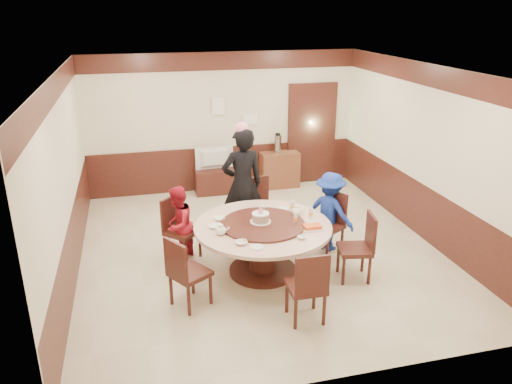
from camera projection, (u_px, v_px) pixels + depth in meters
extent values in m
plane|color=beige|center=(260.00, 250.00, 7.91)|extent=(6.00, 6.00, 0.00)
plane|color=white|center=(261.00, 70.00, 6.92)|extent=(6.00, 6.00, 0.00)
cube|color=beige|center=(223.00, 123.00, 10.14)|extent=(5.50, 0.04, 2.80)
cube|color=beige|center=(340.00, 260.00, 4.69)|extent=(5.50, 0.04, 2.80)
cube|color=beige|center=(65.00, 181.00, 6.79)|extent=(0.04, 6.00, 2.80)
cube|color=beige|center=(425.00, 154.00, 8.04)|extent=(0.04, 6.00, 2.80)
cube|color=#3B1812|center=(260.00, 224.00, 7.75)|extent=(5.50, 6.00, 0.90)
cube|color=#3B1812|center=(260.00, 83.00, 6.99)|extent=(5.50, 6.00, 0.35)
cube|color=#3B1812|center=(312.00, 135.00, 10.65)|extent=(1.05, 0.08, 2.18)
cube|color=#89D395|center=(311.00, 134.00, 10.67)|extent=(0.88, 0.02, 2.05)
cylinder|color=#3B1812|center=(263.00, 270.00, 7.26)|extent=(0.97, 0.97, 0.06)
cylinder|color=#3B1812|center=(263.00, 250.00, 7.14)|extent=(0.39, 0.39, 0.65)
cylinder|color=#D0A897|center=(263.00, 227.00, 7.01)|extent=(1.94, 1.94, 0.05)
cylinder|color=#3B1812|center=(263.00, 224.00, 7.00)|extent=(1.19, 1.19, 0.03)
cube|color=#3B1812|center=(326.00, 226.00, 7.68)|extent=(0.60, 0.60, 0.06)
cube|color=#3B1812|center=(336.00, 207.00, 7.72)|extent=(0.24, 0.39, 0.50)
cube|color=#3B1812|center=(326.00, 240.00, 7.76)|extent=(0.36, 0.36, 0.42)
cube|color=#3B1812|center=(261.00, 210.00, 8.29)|extent=(0.48, 0.48, 0.06)
cube|color=#3B1812|center=(257.00, 191.00, 8.38)|extent=(0.42, 0.08, 0.50)
cube|color=#3B1812|center=(261.00, 223.00, 8.37)|extent=(0.36, 0.36, 0.42)
cube|color=#3B1812|center=(182.00, 232.00, 7.50)|extent=(0.62, 0.62, 0.06)
cube|color=#3B1812|center=(170.00, 212.00, 7.50)|extent=(0.32, 0.33, 0.50)
cube|color=#3B1812|center=(183.00, 246.00, 7.58)|extent=(0.36, 0.36, 0.42)
cube|color=#3B1812|center=(190.00, 273.00, 6.34)|extent=(0.61, 0.61, 0.06)
cube|color=#3B1812|center=(176.00, 260.00, 6.10)|extent=(0.26, 0.38, 0.50)
cube|color=#3B1812|center=(191.00, 290.00, 6.42)|extent=(0.36, 0.36, 0.42)
cube|color=#3B1812|center=(306.00, 287.00, 6.04)|extent=(0.45, 0.45, 0.06)
cube|color=#3B1812|center=(312.00, 276.00, 5.75)|extent=(0.42, 0.05, 0.50)
cube|color=#3B1812|center=(305.00, 304.00, 6.12)|extent=(0.36, 0.36, 0.42)
cube|color=#3B1812|center=(355.00, 249.00, 6.95)|extent=(0.52, 0.52, 0.06)
cube|color=#3B1812|center=(371.00, 232.00, 6.87)|extent=(0.12, 0.42, 0.50)
cube|color=#3B1812|center=(353.00, 265.00, 7.04)|extent=(0.36, 0.36, 0.42)
imported|color=black|center=(242.00, 184.00, 8.03)|extent=(0.72, 0.51, 1.87)
imported|color=#A51625|center=(178.00, 225.00, 7.39)|extent=(0.67, 0.72, 1.18)
imported|color=navy|center=(330.00, 212.00, 7.76)|extent=(0.86, 0.94, 1.27)
cylinder|color=white|center=(261.00, 222.00, 7.03)|extent=(0.30, 0.30, 0.01)
cylinder|color=gray|center=(261.00, 218.00, 7.00)|extent=(0.24, 0.24, 0.11)
cylinder|color=white|center=(261.00, 213.00, 6.98)|extent=(0.24, 0.24, 0.01)
sphere|color=pink|center=(261.00, 211.00, 6.97)|extent=(0.07, 0.07, 0.07)
ellipsoid|color=white|center=(221.00, 230.00, 6.69)|extent=(0.17, 0.15, 0.13)
ellipsoid|color=white|center=(297.00, 211.00, 7.32)|extent=(0.17, 0.15, 0.13)
imported|color=white|center=(220.00, 219.00, 7.16)|extent=(0.15, 0.15, 0.04)
imported|color=white|center=(301.00, 237.00, 6.59)|extent=(0.12, 0.12, 0.04)
imported|color=white|center=(241.00, 243.00, 6.44)|extent=(0.16, 0.16, 0.04)
imported|color=white|center=(311.00, 223.00, 7.02)|extent=(0.13, 0.13, 0.04)
imported|color=white|center=(214.00, 227.00, 6.91)|extent=(0.15, 0.15, 0.04)
imported|color=white|center=(263.00, 208.00, 7.55)|extent=(0.13, 0.13, 0.04)
cylinder|color=white|center=(257.00, 247.00, 6.35)|extent=(0.18, 0.18, 0.01)
cylinder|color=white|center=(283.00, 208.00, 7.56)|extent=(0.18, 0.18, 0.01)
cube|color=white|center=(312.00, 228.00, 6.87)|extent=(0.30, 0.20, 0.02)
cube|color=#E8501A|center=(312.00, 226.00, 6.86)|extent=(0.24, 0.15, 0.04)
cylinder|color=silver|center=(296.00, 218.00, 7.02)|extent=(0.06, 0.06, 0.16)
cylinder|color=silver|center=(311.00, 213.00, 7.20)|extent=(0.06, 0.06, 0.16)
cylinder|color=silver|center=(292.00, 206.00, 7.45)|extent=(0.06, 0.06, 0.16)
cube|color=#3B1812|center=(216.00, 181.00, 10.27)|extent=(0.85, 0.45, 0.50)
imported|color=gray|center=(215.00, 159.00, 10.10)|extent=(0.79, 0.17, 0.45)
cube|color=brown|center=(280.00, 170.00, 10.56)|extent=(0.80, 0.40, 0.75)
cylinder|color=silver|center=(278.00, 144.00, 10.35)|extent=(0.15, 0.15, 0.38)
cube|color=white|center=(218.00, 106.00, 9.95)|extent=(0.25, 0.00, 0.35)
cube|color=white|center=(250.00, 119.00, 10.21)|extent=(0.30, 0.00, 0.22)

